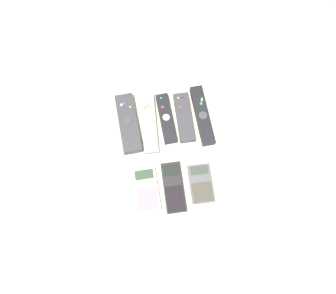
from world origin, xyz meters
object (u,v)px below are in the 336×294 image
calculator_0 (146,190)px  remote_2 (166,118)px  remote_0 (128,123)px  remote_4 (202,115)px  calculator_1 (174,187)px  remote_1 (149,122)px  remote_3 (184,117)px  calculator_2 (201,184)px

calculator_0 → remote_2: bearing=66.2°
remote_0 → remote_4: 0.24m
remote_0 → calculator_1: remote_0 is taller
remote_1 → calculator_1: 0.23m
remote_3 → calculator_0: 0.27m
remote_3 → calculator_1: remote_3 is taller
remote_4 → calculator_2: (-0.04, -0.22, -0.00)m
remote_2 → calculator_0: bearing=-115.1°
remote_0 → remote_2: (0.12, 0.00, -0.00)m
calculator_1 → remote_1: bearing=103.1°
remote_1 → remote_0: bearing=178.6°
calculator_2 → calculator_0: bearing=179.4°
remote_0 → remote_2: size_ratio=1.18×
remote_1 → remote_3: bearing=3.1°
remote_3 → calculator_0: size_ratio=1.24×
remote_0 → calculator_1: bearing=-66.0°
calculator_1 → calculator_0: bearing=177.8°
remote_3 → remote_1: bearing=-179.2°
remote_2 → remote_4: (0.12, -0.01, 0.00)m
remote_1 → remote_2: 0.06m
remote_0 → calculator_2: (0.20, -0.23, -0.00)m
remote_0 → remote_4: (0.24, -0.00, -0.00)m
remote_1 → calculator_1: size_ratio=1.35×
remote_0 → calculator_0: 0.23m
calculator_1 → remote_0: bearing=117.6°
remote_1 → remote_4: 0.18m
remote_3 → calculator_0: remote_3 is taller
calculator_1 → calculator_2: bearing=-0.5°
remote_2 → calculator_1: bearing=-94.5°
remote_1 → remote_4: remote_4 is taller
remote_1 → remote_3: (0.12, 0.00, 0.00)m
remote_3 → remote_4: size_ratio=0.82×
remote_1 → calculator_2: 0.26m
calculator_0 → calculator_1: 0.08m
remote_1 → remote_2: bearing=8.0°
calculator_0 → remote_1: bearing=79.5°
remote_1 → remote_3: 0.12m
calculator_0 → calculator_1: (0.08, -0.00, -0.00)m
remote_2 → remote_3: 0.06m
remote_3 → remote_4: remote_4 is taller
remote_0 → remote_2: 0.12m
remote_3 → calculator_1: 0.23m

